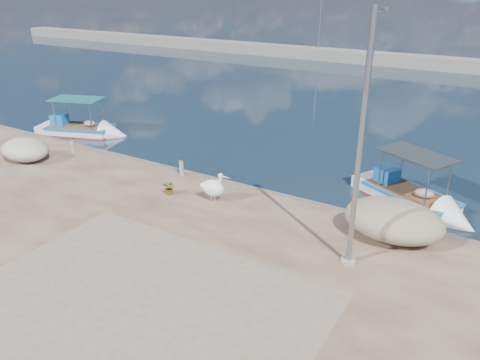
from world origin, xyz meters
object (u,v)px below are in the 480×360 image
object	(u,v)px
boat_left	(80,131)
boat_right	(409,198)
bollard_near	(181,166)
pelican	(213,188)
lamp_post	(360,155)

from	to	relation	value
boat_left	boat_right	bearing A→B (deg)	-17.64
boat_left	bollard_near	xyz separation A→B (m)	(9.43, -2.77, 0.70)
boat_left	boat_right	xyz separation A→B (m)	(17.98, 0.53, 0.00)
boat_right	pelican	xyz separation A→B (m)	(-6.00, -4.67, 0.85)
pelican	boat_right	bearing A→B (deg)	27.07
pelican	bollard_near	size ratio (longest dim) A/B	1.67
boat_left	bollard_near	size ratio (longest dim) A/B	7.24
boat_left	lamp_post	world-z (taller)	lamp_post
lamp_post	bollard_near	bearing A→B (deg)	161.66
pelican	lamp_post	xyz separation A→B (m)	(5.63, -1.34, 2.76)
bollard_near	lamp_post	bearing A→B (deg)	-18.34
boat_left	pelican	world-z (taller)	boat_left
pelican	bollard_near	bearing A→B (deg)	140.83
boat_right	bollard_near	world-z (taller)	boat_right
bollard_near	boat_left	bearing A→B (deg)	163.61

